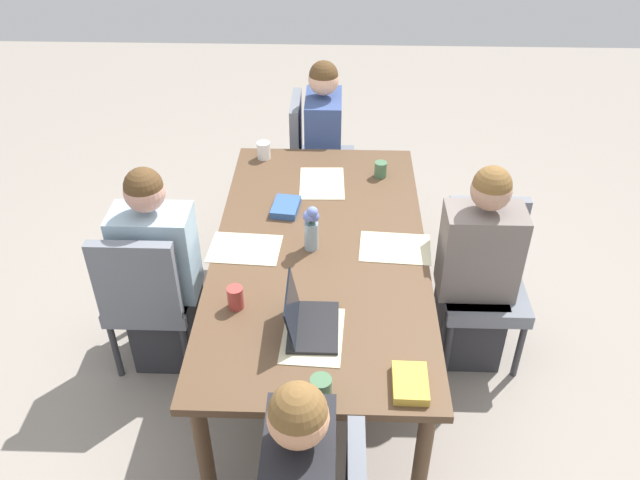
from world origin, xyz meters
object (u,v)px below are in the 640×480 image
object	(u,v)px
chair_near_left_far	(483,273)
dining_table	(320,258)
chair_far_left_near	(147,293)
book_blue_cover	(286,207)
person_head_right_right_near	(323,154)
coffee_mug_near_right	(321,387)
book_red_cover	(410,383)
flower_vase	(311,224)
laptop_head_left_left_mid	(307,321)
person_near_left_far	(475,278)
coffee_mug_centre_right	(381,169)
coffee_mug_centre_left	(264,150)
chair_head_right_right_near	(313,153)
person_far_left_near	(161,280)
coffee_mug_near_left	(235,298)

from	to	relation	value
chair_near_left_far	dining_table	bearing A→B (deg)	96.17
chair_far_left_near	book_blue_cover	world-z (taller)	chair_far_left_near
dining_table	person_head_right_right_near	bearing A→B (deg)	0.83
coffee_mug_near_right	book_red_cover	world-z (taller)	coffee_mug_near_right
flower_vase	laptop_head_left_left_mid	xyz separation A→B (m)	(-0.59, -0.00, -0.10)
person_near_left_far	book_blue_cover	bearing A→B (deg)	72.55
person_near_left_far	coffee_mug_near_right	bearing A→B (deg)	141.14
person_head_right_right_near	coffee_mug_centre_right	bearing A→B (deg)	-149.87
coffee_mug_centre_left	book_blue_cover	size ratio (longest dim) A/B	0.53
flower_vase	laptop_head_left_left_mid	world-z (taller)	flower_vase
flower_vase	coffee_mug_near_right	bearing A→B (deg)	-175.37
chair_near_left_far	book_blue_cover	xyz separation A→B (m)	(0.25, 1.08, 0.24)
coffee_mug_centre_left	laptop_head_left_left_mid	bearing A→B (deg)	-167.32
coffee_mug_centre_right	chair_head_right_right_near	bearing A→B (deg)	32.59
chair_head_right_right_near	coffee_mug_centre_right	xyz separation A→B (m)	(-0.68, -0.43, 0.27)
chair_near_left_far	coffee_mug_near_right	xyz separation A→B (m)	(-1.05, 0.85, 0.26)
chair_far_left_near	laptop_head_left_left_mid	size ratio (longest dim) A/B	2.81
coffee_mug_centre_left	coffee_mug_centre_right	world-z (taller)	coffee_mug_centre_left
person_far_left_near	flower_vase	xyz separation A→B (m)	(0.05, -0.79, 0.34)
coffee_mug_centre_right	chair_near_left_far	bearing A→B (deg)	-139.33
chair_near_left_far	coffee_mug_centre_right	bearing A→B (deg)	40.67
flower_vase	book_blue_cover	distance (m)	0.40
chair_far_left_near	person_far_left_near	world-z (taller)	person_far_left_near
coffee_mug_near_right	book_blue_cover	world-z (taller)	coffee_mug_near_right
coffee_mug_near_left	coffee_mug_near_right	distance (m)	0.64
book_red_cover	coffee_mug_near_right	bearing A→B (deg)	99.18
chair_head_right_right_near	coffee_mug_near_left	size ratio (longest dim) A/B	8.20
chair_far_left_near	chair_near_left_far	xyz separation A→B (m)	(0.22, -1.78, 0.00)
dining_table	person_far_left_near	xyz separation A→B (m)	(-0.05, 0.84, -0.13)
dining_table	person_near_left_far	distance (m)	0.83
chair_far_left_near	person_head_right_right_near	distance (m)	1.71
person_far_left_near	person_head_right_right_near	size ratio (longest dim) A/B	1.00
flower_vase	coffee_mug_centre_left	world-z (taller)	flower_vase
laptop_head_left_left_mid	coffee_mug_near_right	xyz separation A→B (m)	(-0.36, -0.07, -0.00)
chair_near_left_far	coffee_mug_near_right	size ratio (longest dim) A/B	10.44
dining_table	person_near_left_far	bearing A→B (deg)	-88.57
coffee_mug_near_right	coffee_mug_centre_left	xyz separation A→B (m)	(1.88, 0.41, 0.01)
flower_vase	coffee_mug_centre_left	size ratio (longest dim) A/B	2.45
person_near_left_far	chair_near_left_far	bearing A→B (deg)	-38.76
person_near_left_far	coffee_mug_centre_left	xyz separation A→B (m)	(0.91, 1.20, 0.25)
dining_table	book_blue_cover	bearing A→B (deg)	30.40
flower_vase	book_blue_cover	size ratio (longest dim) A/B	1.31
dining_table	flower_vase	size ratio (longest dim) A/B	8.03
person_near_left_far	book_red_cover	distance (m)	1.05
chair_far_left_near	coffee_mug_near_left	distance (m)	0.69
chair_near_left_far	laptop_head_left_left_mid	world-z (taller)	laptop_head_left_left_mid
coffee_mug_centre_left	book_blue_cover	xyz separation A→B (m)	(-0.59, -0.18, -0.03)
book_blue_cover	person_head_right_right_near	bearing A→B (deg)	-3.17
person_far_left_near	coffee_mug_near_right	distance (m)	1.28
person_near_left_far	book_blue_cover	xyz separation A→B (m)	(0.32, 1.02, 0.21)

